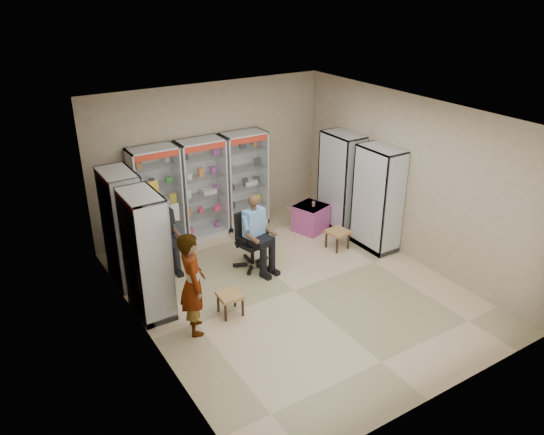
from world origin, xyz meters
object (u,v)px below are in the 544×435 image
woven_stool_b (230,304)px  standing_man (193,284)px  cabinet_left_near (147,255)px  wooden_chair (161,242)px  cabinet_back_left (157,199)px  office_chair (252,240)px  cabinet_right_far (341,181)px  seated_shopkeeper (253,234)px  cabinet_left_far (124,228)px  woven_stool_a (337,239)px  cabinet_back_right (244,180)px  pink_trunk (310,218)px  cabinet_back_mid (202,189)px  cabinet_right_near (378,199)px

woven_stool_b → standing_man: bearing=-172.3°
cabinet_left_near → wooden_chair: (0.68, 1.30, -0.53)m
cabinet_back_left → office_chair: (1.12, -1.65, -0.48)m
cabinet_right_far → seated_shopkeeper: size_ratio=1.50×
cabinet_left_far → woven_stool_a: cabinet_left_far is taller
cabinet_back_right → pink_trunk: 1.58m
office_chair → standing_man: size_ratio=0.65×
wooden_chair → seated_shopkeeper: seated_shopkeeper is taller
cabinet_back_mid → office_chair: size_ratio=1.91×
cabinet_left_far → woven_stool_b: (1.01, -1.83, -0.82)m
pink_trunk → cabinet_left_far: bearing=178.9°
cabinet_left_near → woven_stool_a: cabinet_left_near is taller
cabinet_back_right → woven_stool_a: cabinet_back_right is taller
cabinet_right_near → woven_stool_b: 3.59m
office_chair → woven_stool_a: (1.75, -0.26, -0.34)m
office_chair → seated_shopkeeper: seated_shopkeeper is taller
cabinet_left_near → cabinet_back_left: bearing=155.4°
office_chair → pink_trunk: bearing=8.1°
cabinet_back_mid → pink_trunk: bearing=-27.3°
cabinet_left_near → office_chair: size_ratio=1.91×
woven_stool_a → standing_man: standing_man is taller
wooden_chair → cabinet_left_near: bearing=-117.6°
cabinet_left_far → wooden_chair: 0.89m
wooden_chair → standing_man: 2.16m
cabinet_left_far → standing_man: cabinet_left_far is taller
cabinet_back_left → standing_man: size_ratio=1.25×
pink_trunk → woven_stool_b: 3.31m
cabinet_left_near → cabinet_back_mid: bearing=137.2°
cabinet_right_near → standing_man: size_ratio=1.25×
cabinet_back_mid → cabinet_left_near: same height
office_chair → seated_shopkeeper: size_ratio=0.79×
cabinet_back_right → wooden_chair: cabinet_back_right is taller
cabinet_back_left → wooden_chair: size_ratio=2.13×
cabinet_back_left → wooden_chair: cabinet_back_left is taller
cabinet_right_near → woven_stool_a: 1.09m
office_chair → cabinet_right_near: bearing=-25.7°
cabinet_back_mid → wooden_chair: 1.50m
cabinet_left_far → cabinet_left_near: (0.00, -1.10, 0.00)m
cabinet_right_near → woven_stool_a: size_ratio=5.32×
cabinet_left_far → woven_stool_b: size_ratio=5.53×
cabinet_right_far → pink_trunk: bearing=78.7°
woven_stool_b → wooden_chair: bearing=99.2°
cabinet_right_near → cabinet_left_far: same height
cabinet_back_mid → cabinet_right_far: size_ratio=1.00×
cabinet_back_right → cabinet_back_mid: bearing=180.0°
cabinet_right_far → cabinet_right_near: bearing=-180.0°
cabinet_right_far → standing_man: 4.44m
pink_trunk → standing_man: size_ratio=0.36×
cabinet_back_left → woven_stool_b: bearing=-88.3°
wooden_chair → woven_stool_a: bearing=-20.8°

